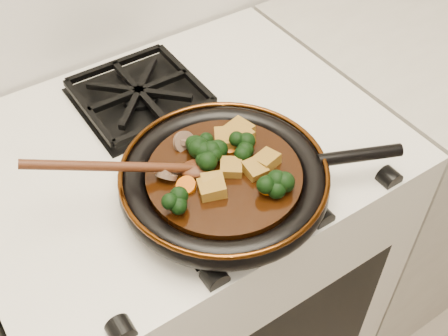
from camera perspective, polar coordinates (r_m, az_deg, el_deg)
stove at (r=1.37m, az=-3.66°, el=-11.07°), size 0.76×0.60×0.90m
burner_grate_front at (r=0.92m, az=-0.49°, el=-1.71°), size 0.23×0.23×0.03m
burner_grate_back at (r=1.10m, az=-8.59°, el=7.37°), size 0.23×0.23×0.03m
skillet at (r=0.89m, az=0.14°, el=-1.14°), size 0.44×0.33×0.05m
braising_sauce at (r=0.89m, az=0.00°, el=-0.93°), size 0.25×0.25×0.02m
tofu_cube_0 at (r=0.85m, az=-1.22°, el=-2.10°), size 0.05×0.05×0.03m
tofu_cube_1 at (r=0.93m, az=1.47°, el=3.24°), size 0.04×0.05×0.03m
tofu_cube_2 at (r=0.88m, az=0.71°, el=0.01°), size 0.05×0.05×0.02m
tofu_cube_3 at (r=0.89m, az=4.35°, el=0.75°), size 0.04×0.04×0.02m
tofu_cube_4 at (r=0.87m, az=3.13°, el=-0.15°), size 0.03×0.04×0.02m
tofu_cube_5 at (r=0.92m, az=0.77°, el=2.72°), size 0.05×0.05×0.02m
tofu_cube_6 at (r=0.85m, az=-1.09°, el=-1.74°), size 0.05×0.05×0.02m
tofu_cube_7 at (r=0.92m, az=0.22°, el=3.07°), size 0.05×0.05×0.02m
tofu_cube_8 at (r=0.93m, az=1.52°, el=3.76°), size 0.05×0.05×0.03m
broccoli_floret_0 at (r=0.85m, az=4.56°, el=-1.88°), size 0.08×0.08×0.06m
broccoli_floret_1 at (r=0.82m, az=-4.87°, el=-3.65°), size 0.08×0.08×0.07m
broccoli_floret_2 at (r=0.85m, az=6.01°, el=-1.45°), size 0.09×0.08×0.07m
broccoli_floret_3 at (r=0.90m, az=-3.16°, el=1.99°), size 0.07×0.06×0.07m
broccoli_floret_4 at (r=0.90m, az=1.76°, el=2.10°), size 0.08×0.09×0.07m
broccoli_floret_5 at (r=0.89m, az=-1.47°, el=1.61°), size 0.08×0.07×0.07m
broccoli_floret_6 at (r=0.90m, az=-2.00°, el=1.86°), size 0.09×0.09×0.07m
broccoli_floret_7 at (r=0.88m, az=-1.54°, el=0.72°), size 0.07×0.08×0.06m
carrot_coin_0 at (r=0.91m, az=0.59°, el=2.28°), size 0.03×0.03×0.02m
carrot_coin_1 at (r=0.85m, az=4.43°, el=-2.07°), size 0.03×0.03×0.02m
carrot_coin_2 at (r=0.86m, az=-3.87°, el=-1.80°), size 0.03×0.03×0.02m
carrot_coin_3 at (r=0.95m, az=1.42°, el=4.15°), size 0.03×0.03×0.02m
mushroom_slice_0 at (r=0.92m, az=-3.79°, el=2.79°), size 0.04×0.04×0.02m
mushroom_slice_1 at (r=0.87m, az=-5.86°, el=-0.75°), size 0.04×0.04×0.03m
mushroom_slice_2 at (r=0.92m, az=-4.06°, el=2.61°), size 0.04×0.03×0.03m
mushroom_slice_3 at (r=0.87m, az=-5.87°, el=-0.38°), size 0.03×0.04×0.03m
wooden_spoon at (r=0.86m, az=-7.73°, el=0.07°), size 0.16×0.08×0.26m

